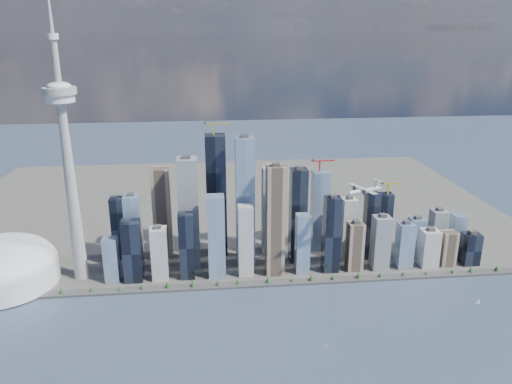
{
  "coord_description": "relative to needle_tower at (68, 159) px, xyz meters",
  "views": [
    {
      "loc": [
        -58.38,
        -574.28,
        455.83
      ],
      "look_at": [
        29.42,
        260.0,
        179.59
      ],
      "focal_mm": 35.0,
      "sensor_mm": 36.0,
      "label": 1
    }
  ],
  "objects": [
    {
      "name": "ground",
      "position": [
        300.0,
        -310.0,
        -235.84
      ],
      "size": [
        4000.0,
        4000.0,
        0.0
      ],
      "primitive_type": "plane",
      "color": "#374560",
      "rests_on": "ground"
    },
    {
      "name": "seawall",
      "position": [
        300.0,
        -60.0,
        -233.84
      ],
      "size": [
        1100.0,
        22.0,
        4.0
      ],
      "primitive_type": "cube",
      "color": "#383838",
      "rests_on": "ground"
    },
    {
      "name": "land",
      "position": [
        300.0,
        390.0,
        -234.34
      ],
      "size": [
        1400.0,
        900.0,
        3.0
      ],
      "primitive_type": "cube",
      "color": "#4C4C47",
      "rests_on": "ground"
    },
    {
      "name": "shoreline_trees",
      "position": [
        300.0,
        -60.0,
        -227.06
      ],
      "size": [
        960.53,
        7.2,
        8.8
      ],
      "color": "#3F2D1E",
      "rests_on": "seawall"
    },
    {
      "name": "skyscraper_cluster",
      "position": [
        359.61,
        26.81,
        -148.7
      ],
      "size": [
        736.0,
        142.0,
        279.34
      ],
      "color": "black",
      "rests_on": "land"
    },
    {
      "name": "needle_tower",
      "position": [
        0.0,
        0.0,
        0.0
      ],
      "size": [
        56.0,
        56.0,
        550.5
      ],
      "color": "gray",
      "rests_on": "land"
    },
    {
      "name": "dome_stadium",
      "position": [
        -140.0,
        -10.0,
        -196.4
      ],
      "size": [
        200.0,
        200.0,
        86.0
      ],
      "color": "silver",
      "rests_on": "land"
    },
    {
      "name": "airplane",
      "position": [
        510.03,
        -99.04,
        -42.91
      ],
      "size": [
        72.89,
        65.31,
        18.47
      ],
      "rotation": [
        0.0,
        0.0,
        0.38
      ],
      "color": "silver",
      "rests_on": "ground"
    },
    {
      "name": "sailboat_west",
      "position": [
        413.94,
        -257.62,
        -233.03
      ],
      "size": [
        6.13,
        3.74,
        8.75
      ],
      "rotation": [
        0.0,
        0.0,
        -0.41
      ],
      "color": "white",
      "rests_on": "ground"
    },
    {
      "name": "sailboat_east",
      "position": [
        707.23,
        -164.49,
        -232.43
      ],
      "size": [
        7.67,
        2.58,
        10.62
      ],
      "rotation": [
        0.0,
        0.0,
        -0.09
      ],
      "color": "white",
      "rests_on": "ground"
    }
  ]
}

